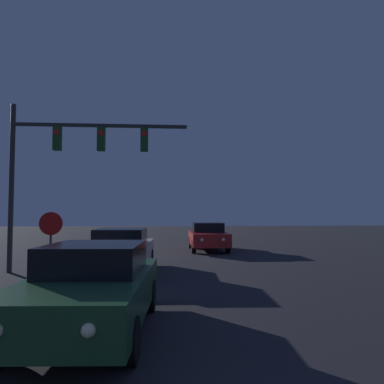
{
  "coord_description": "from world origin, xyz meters",
  "views": [
    {
      "loc": [
        -0.79,
        0.16,
        2.18
      ],
      "look_at": [
        0.0,
        10.72,
        2.76
      ],
      "focal_mm": 35.0,
      "sensor_mm": 36.0,
      "label": 1
    }
  ],
  "objects": [
    {
      "name": "car_mid",
      "position": [
        -2.33,
        14.13,
        0.81
      ],
      "size": [
        2.22,
        4.84,
        1.59
      ],
      "rotation": [
        0.0,
        0.0,
        -0.05
      ],
      "color": "beige",
      "rests_on": "ground_plane"
    },
    {
      "name": "traffic_signal_mast",
      "position": [
        -4.43,
        14.28,
        4.3
      ],
      "size": [
        6.54,
        0.3,
        6.19
      ],
      "color": "#2D2D2D",
      "rests_on": "ground_plane"
    },
    {
      "name": "car_far",
      "position": [
        1.73,
        21.6,
        0.81
      ],
      "size": [
        2.11,
        4.8,
        1.59
      ],
      "rotation": [
        0.0,
        0.0,
        3.13
      ],
      "color": "#B21E1E",
      "rests_on": "ground_plane"
    },
    {
      "name": "stop_sign",
      "position": [
        -4.3,
        12.12,
        1.53
      ],
      "size": [
        0.72,
        0.07,
        2.19
      ],
      "color": "#2D2D2D",
      "rests_on": "ground_plane"
    },
    {
      "name": "car_near",
      "position": [
        -2.09,
        7.2,
        0.81
      ],
      "size": [
        2.27,
        4.86,
        1.59
      ],
      "rotation": [
        0.0,
        0.0,
        3.08
      ],
      "color": "#1E4728",
      "rests_on": "ground_plane"
    }
  ]
}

